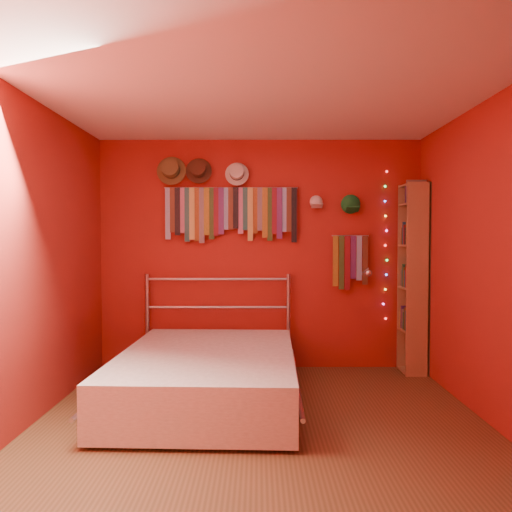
{
  "coord_description": "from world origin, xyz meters",
  "views": [
    {
      "loc": [
        -0.02,
        -3.73,
        1.42
      ],
      "look_at": [
        -0.04,
        0.9,
        1.26
      ],
      "focal_mm": 35.0,
      "sensor_mm": 36.0,
      "label": 1
    }
  ],
  "objects_px": {
    "bookshelf": "(417,277)",
    "bed": "(208,375)",
    "reading_lamp": "(367,273)",
    "tie_rack": "(230,211)"
  },
  "relations": [
    {
      "from": "reading_lamp",
      "to": "tie_rack",
      "type": "bearing_deg",
      "value": 172.6
    },
    {
      "from": "tie_rack",
      "to": "reading_lamp",
      "type": "relative_size",
      "value": 4.39
    },
    {
      "from": "reading_lamp",
      "to": "bed",
      "type": "bearing_deg",
      "value": -149.59
    },
    {
      "from": "bed",
      "to": "bookshelf",
      "type": "bearing_deg",
      "value": 26.34
    },
    {
      "from": "reading_lamp",
      "to": "bookshelf",
      "type": "relative_size",
      "value": 0.17
    },
    {
      "from": "bookshelf",
      "to": "bed",
      "type": "height_order",
      "value": "bookshelf"
    },
    {
      "from": "bookshelf",
      "to": "bed",
      "type": "xyz_separation_m",
      "value": [
        -2.11,
        -0.96,
        -0.78
      ]
    },
    {
      "from": "bookshelf",
      "to": "bed",
      "type": "relative_size",
      "value": 0.92
    },
    {
      "from": "tie_rack",
      "to": "bookshelf",
      "type": "height_order",
      "value": "bookshelf"
    },
    {
      "from": "tie_rack",
      "to": "bookshelf",
      "type": "xyz_separation_m",
      "value": [
        1.98,
        -0.15,
        -0.71
      ]
    }
  ]
}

